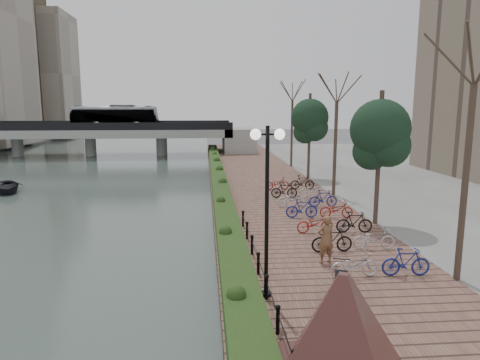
{
  "coord_description": "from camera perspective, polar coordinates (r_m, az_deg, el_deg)",
  "views": [
    {
      "loc": [
        -0.38,
        -10.97,
        6.21
      ],
      "look_at": [
        1.63,
        13.59,
        2.0
      ],
      "focal_mm": 32.0,
      "sensor_mm": 36.0,
      "label": 1
    }
  ],
  "objects": [
    {
      "name": "motorcycle",
      "position": [
        13.43,
        13.31,
        -13.23
      ],
      "size": [
        1.05,
        1.8,
        1.07
      ],
      "primitive_type": null,
      "rotation": [
        0.0,
        0.0,
        -0.32
      ],
      "color": "black",
      "rests_on": "promenade"
    },
    {
      "name": "bridge",
      "position": [
        57.75,
        -18.76,
        6.37
      ],
      "size": [
        36.0,
        10.77,
        6.5
      ],
      "color": "gray",
      "rests_on": "ground"
    },
    {
      "name": "river_water",
      "position": [
        39.32,
        -26.43,
        -0.4
      ],
      "size": [
        30.0,
        130.0,
        0.02
      ],
      "primitive_type": "cube",
      "color": "#3F4E48",
      "rests_on": "ground"
    },
    {
      "name": "hedge",
      "position": [
        31.46,
        -2.82,
        -0.22
      ],
      "size": [
        1.1,
        56.0,
        0.6
      ],
      "primitive_type": "cube",
      "color": "#1E3814",
      "rests_on": "promenade"
    },
    {
      "name": "street_trees",
      "position": [
        25.22,
        14.79,
        3.63
      ],
      "size": [
        3.2,
        37.12,
        6.8
      ],
      "color": "#382721",
      "rests_on": "promenade"
    },
    {
      "name": "boat",
      "position": [
        35.97,
        -28.99,
        -0.73
      ],
      "size": [
        4.79,
        5.2,
        0.88
      ],
      "primitive_type": "imported",
      "rotation": [
        0.0,
        0.0,
        0.54
      ],
      "color": "black",
      "rests_on": "river_water"
    },
    {
      "name": "granite_monument",
      "position": [
        9.42,
        13.33,
        -18.91
      ],
      "size": [
        4.2,
        4.2,
        2.45
      ],
      "color": "#3F1E1B",
      "rests_on": "promenade"
    },
    {
      "name": "bicycle_parking",
      "position": [
        22.66,
        10.49,
        -3.83
      ],
      "size": [
        2.4,
        17.32,
        1.0
      ],
      "color": "silver",
      "rests_on": "promenade"
    },
    {
      "name": "pedestrian",
      "position": [
        16.19,
        11.35,
        -7.76
      ],
      "size": [
        0.74,
        0.58,
        1.81
      ],
      "primitive_type": "imported",
      "rotation": [
        0.0,
        0.0,
        3.38
      ],
      "color": "brown",
      "rests_on": "promenade"
    },
    {
      "name": "chain_fence",
      "position": [
        14.15,
        2.97,
        -12.58
      ],
      "size": [
        0.1,
        14.1,
        0.7
      ],
      "color": "black",
      "rests_on": "promenade"
    },
    {
      "name": "lamppost",
      "position": [
        12.53,
        3.64,
        0.49
      ],
      "size": [
        1.02,
        0.32,
        5.19
      ],
      "color": "black",
      "rests_on": "promenade"
    },
    {
      "name": "ground",
      "position": [
        12.61,
        -2.5,
        -19.81
      ],
      "size": [
        220.0,
        220.0,
        0.0
      ],
      "primitive_type": "plane",
      "color": "#59595B",
      "rests_on": "ground"
    },
    {
      "name": "promenade",
      "position": [
        29.42,
        3.99,
        -2.02
      ],
      "size": [
        8.0,
        75.0,
        0.5
      ],
      "primitive_type": "cube",
      "color": "brown",
      "rests_on": "ground"
    }
  ]
}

